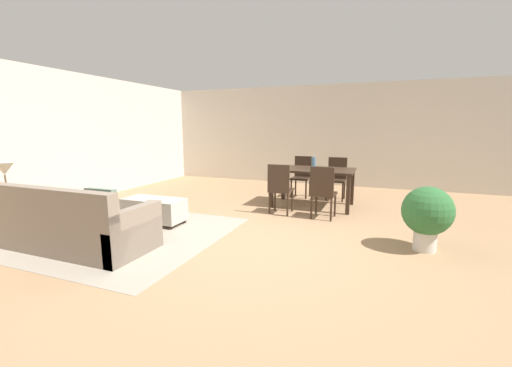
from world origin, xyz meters
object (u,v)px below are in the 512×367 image
Objects in this scene: couch at (73,226)px; potted_plant at (427,213)px; vase_centerpiece at (314,163)px; ottoman_table at (154,209)px; book_on_ottoman at (157,199)px; dining_chair_near_right at (323,190)px; dining_table at (313,173)px; dining_chair_far_right at (337,176)px; dining_chair_near_left at (280,186)px; table_lamp at (4,170)px; dining_chair_far_left at (302,174)px; side_table at (9,206)px.

couch reaches higher than potted_plant.
potted_plant is (1.83, -1.83, -0.38)m from vase_centerpiece.
book_on_ottoman reaches higher than ottoman_table.
dining_table is at bearing 111.94° from dining_chair_near_right.
dining_chair_far_right is 3.54× the size of book_on_ottoman.
dining_chair_far_right is at bearing 66.40° from dining_table.
couch is 3.31m from dining_chair_near_left.
vase_centerpiece is at bearing -66.41° from dining_table.
dining_chair_near_left and dining_chair_far_right have the same top height.
ottoman_table is 2.14m from table_lamp.
ottoman_table is at bearing -120.61° from dining_chair_far_left.
potted_plant is at bearing -33.43° from dining_chair_near_right.
table_lamp is 2.14m from book_on_ottoman.
table_lamp is 0.33× the size of dining_table.
dining_chair_near_right is 3.91× the size of vase_centerpiece.
dining_chair_near_left and dining_chair_near_right have the same top height.
book_on_ottoman is (-2.42, -1.34, -0.09)m from dining_chair_near_right.
dining_chair_far_right is (0.78, -0.02, 0.00)m from dining_chair_far_left.
book_on_ottoman is at bearing -133.52° from vase_centerpiece.
dining_chair_far_left is at bearing 59.39° from ottoman_table.
dining_chair_far_left is 3.53m from potted_plant.
dining_chair_near_left is 2.15m from book_on_ottoman.
table_lamp is 0.57× the size of dining_chair_near_left.
table_lamp reaches higher than side_table.
dining_chair_far_right is 1.10× the size of potted_plant.
couch is at bearing -115.20° from dining_chair_far_left.
side_table is 5.40m from dining_chair_far_left.
couch is 2.46× the size of potted_plant.
dining_table is at bearing 44.38° from ottoman_table.
ottoman_table is (0.25, 1.30, -0.06)m from couch.
side_table is at bearing -138.34° from vase_centerpiece.
vase_centerpiece is (0.44, 0.80, 0.36)m from dining_chair_near_left.
dining_table is 1.72× the size of dining_chair_near_left.
book_on_ottoman is (-2.42, -3.04, -0.09)m from dining_chair_far_right.
couch is 3.92× the size of table_lamp.
dining_chair_near_right is at bearing 29.02° from book_on_ottoman.
dining_chair_far_left is 1.00× the size of dining_chair_far_right.
potted_plant reaches higher than side_table.
dining_chair_near_left reaches higher than couch.
book_on_ottoman is at bearing -174.81° from potted_plant.
ottoman_table is at bearing 38.38° from table_lamp.
dining_chair_far_left is at bearing 61.77° from book_on_ottoman.
dining_chair_far_right reaches higher than ottoman_table.
dining_chair_far_right is (2.55, 2.96, 0.28)m from ottoman_table.
potted_plant is (5.62, 1.53, -0.47)m from table_lamp.
dining_table is at bearing 42.00° from table_lamp.
dining_chair_far_right is at bearing 45.59° from table_lamp.
ottoman_table is 2.03m from side_table.
dining_chair_near_right is (2.79, 2.57, 0.22)m from couch.
dining_chair_near_left reaches higher than dining_table.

